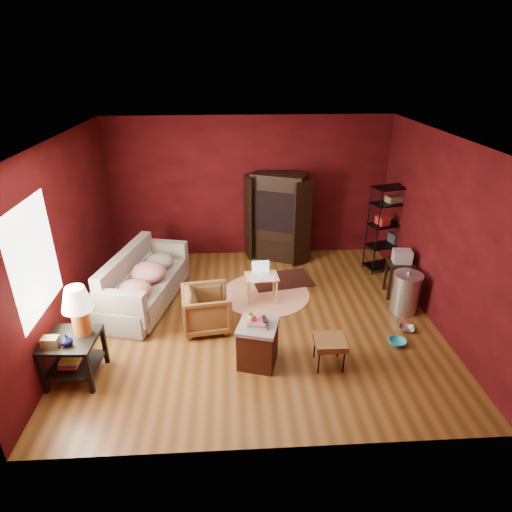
{
  "coord_description": "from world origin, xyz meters",
  "views": [
    {
      "loc": [
        -0.35,
        -5.73,
        3.82
      ],
      "look_at": [
        0.0,
        0.2,
        1.0
      ],
      "focal_mm": 30.0,
      "sensor_mm": 36.0,
      "label": 1
    }
  ],
  "objects_px": {
    "wire_shelving": "(391,225)",
    "sofa": "(144,282)",
    "armchair": "(207,307)",
    "side_table": "(75,325)",
    "tv_armoire": "(278,215)",
    "hamper": "(258,343)",
    "laptop_desk": "(261,278)"
  },
  "relations": [
    {
      "from": "side_table",
      "to": "laptop_desk",
      "type": "bearing_deg",
      "value": 35.17
    },
    {
      "from": "sofa",
      "to": "wire_shelving",
      "type": "relative_size",
      "value": 1.26
    },
    {
      "from": "sofa",
      "to": "tv_armoire",
      "type": "bearing_deg",
      "value": -41.09
    },
    {
      "from": "hamper",
      "to": "laptop_desk",
      "type": "distance_m",
      "value": 1.66
    },
    {
      "from": "armchair",
      "to": "tv_armoire",
      "type": "height_order",
      "value": "tv_armoire"
    },
    {
      "from": "tv_armoire",
      "to": "laptop_desk",
      "type": "bearing_deg",
      "value": -82.13
    },
    {
      "from": "wire_shelving",
      "to": "sofa",
      "type": "bearing_deg",
      "value": 177.19
    },
    {
      "from": "laptop_desk",
      "to": "wire_shelving",
      "type": "distance_m",
      "value": 2.77
    },
    {
      "from": "tv_armoire",
      "to": "wire_shelving",
      "type": "distance_m",
      "value": 2.16
    },
    {
      "from": "sofa",
      "to": "hamper",
      "type": "distance_m",
      "value": 2.44
    },
    {
      "from": "armchair",
      "to": "hamper",
      "type": "relative_size",
      "value": 1.01
    },
    {
      "from": "side_table",
      "to": "armchair",
      "type": "bearing_deg",
      "value": 31.66
    },
    {
      "from": "wire_shelving",
      "to": "armchair",
      "type": "bearing_deg",
      "value": -167.81
    },
    {
      "from": "sofa",
      "to": "tv_armoire",
      "type": "distance_m",
      "value": 2.96
    },
    {
      "from": "laptop_desk",
      "to": "tv_armoire",
      "type": "height_order",
      "value": "tv_armoire"
    },
    {
      "from": "laptop_desk",
      "to": "wire_shelving",
      "type": "relative_size",
      "value": 0.41
    },
    {
      "from": "side_table",
      "to": "wire_shelving",
      "type": "distance_m",
      "value": 5.69
    },
    {
      "from": "hamper",
      "to": "tv_armoire",
      "type": "relative_size",
      "value": 0.4
    },
    {
      "from": "sofa",
      "to": "laptop_desk",
      "type": "height_order",
      "value": "sofa"
    },
    {
      "from": "sofa",
      "to": "hamper",
      "type": "bearing_deg",
      "value": -118.8
    },
    {
      "from": "armchair",
      "to": "tv_armoire",
      "type": "bearing_deg",
      "value": -35.99
    },
    {
      "from": "sofa",
      "to": "wire_shelving",
      "type": "bearing_deg",
      "value": -62.77
    },
    {
      "from": "armchair",
      "to": "wire_shelving",
      "type": "distance_m",
      "value": 3.89
    },
    {
      "from": "wire_shelving",
      "to": "tv_armoire",
      "type": "bearing_deg",
      "value": 147.17
    },
    {
      "from": "sofa",
      "to": "side_table",
      "type": "distance_m",
      "value": 1.85
    },
    {
      "from": "laptop_desk",
      "to": "wire_shelving",
      "type": "height_order",
      "value": "wire_shelving"
    },
    {
      "from": "sofa",
      "to": "laptop_desk",
      "type": "bearing_deg",
      "value": -76.31
    },
    {
      "from": "armchair",
      "to": "laptop_desk",
      "type": "height_order",
      "value": "armchair"
    },
    {
      "from": "sofa",
      "to": "tv_armoire",
      "type": "relative_size",
      "value": 1.19
    },
    {
      "from": "sofa",
      "to": "laptop_desk",
      "type": "distance_m",
      "value": 1.95
    },
    {
      "from": "hamper",
      "to": "wire_shelving",
      "type": "height_order",
      "value": "wire_shelving"
    },
    {
      "from": "armchair",
      "to": "side_table",
      "type": "relative_size",
      "value": 0.56
    }
  ]
}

